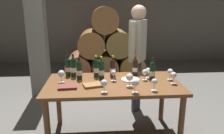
# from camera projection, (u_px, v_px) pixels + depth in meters

# --- Properties ---
(cellar_back_wall) EXTENTS (10.00, 0.24, 2.80)m
(cellar_back_wall) POSITION_uv_depth(u_px,v_px,m) (102.00, 16.00, 6.69)
(cellar_back_wall) COLOR slate
(cellar_back_wall) RESTS_ON ground_plane
(barrel_stack) EXTENTS (1.86, 0.90, 1.69)m
(barrel_stack) POSITION_uv_depth(u_px,v_px,m) (105.00, 50.00, 5.34)
(barrel_stack) COLOR brown
(barrel_stack) RESTS_ON ground_plane
(stone_pillar) EXTENTS (0.32, 0.32, 2.60)m
(stone_pillar) POSITION_uv_depth(u_px,v_px,m) (37.00, 28.00, 4.12)
(stone_pillar) COLOR slate
(stone_pillar) RESTS_ON ground_plane
(dining_table) EXTENTS (1.70, 0.90, 0.76)m
(dining_table) POSITION_uv_depth(u_px,v_px,m) (113.00, 89.00, 2.84)
(dining_table) COLOR brown
(dining_table) RESTS_ON ground_plane
(wine_bottle_0) EXTENTS (0.07, 0.07, 0.30)m
(wine_bottle_0) POSITION_uv_depth(u_px,v_px,m) (96.00, 68.00, 3.02)
(wine_bottle_0) COLOR black
(wine_bottle_0) RESTS_ON dining_table
(wine_bottle_1) EXTENTS (0.07, 0.07, 0.30)m
(wine_bottle_1) POSITION_uv_depth(u_px,v_px,m) (68.00, 67.00, 3.06)
(wine_bottle_1) COLOR black
(wine_bottle_1) RESTS_ON dining_table
(wine_bottle_2) EXTENTS (0.07, 0.07, 0.30)m
(wine_bottle_2) POSITION_uv_depth(u_px,v_px,m) (79.00, 70.00, 2.91)
(wine_bottle_2) COLOR black
(wine_bottle_2) RESTS_ON dining_table
(wine_bottle_3) EXTENTS (0.07, 0.07, 0.30)m
(wine_bottle_3) POSITION_uv_depth(u_px,v_px,m) (152.00, 71.00, 2.87)
(wine_bottle_3) COLOR black
(wine_bottle_3) RESTS_ON dining_table
(wine_bottle_4) EXTENTS (0.07, 0.07, 0.27)m
(wine_bottle_4) POSITION_uv_depth(u_px,v_px,m) (135.00, 67.00, 3.09)
(wine_bottle_4) COLOR black
(wine_bottle_4) RESTS_ON dining_table
(wine_bottle_5) EXTENTS (0.07, 0.07, 0.32)m
(wine_bottle_5) POSITION_uv_depth(u_px,v_px,m) (73.00, 67.00, 3.02)
(wine_bottle_5) COLOR black
(wine_bottle_5) RESTS_ON dining_table
(wine_bottle_6) EXTENTS (0.07, 0.07, 0.30)m
(wine_bottle_6) POSITION_uv_depth(u_px,v_px,m) (113.00, 68.00, 3.01)
(wine_bottle_6) COLOR black
(wine_bottle_6) RESTS_ON dining_table
(wine_bottle_7) EXTENTS (0.07, 0.07, 0.32)m
(wine_bottle_7) POSITION_uv_depth(u_px,v_px,m) (101.00, 70.00, 2.90)
(wine_bottle_7) COLOR black
(wine_bottle_7) RESTS_ON dining_table
(wine_glass_0) EXTENTS (0.08, 0.08, 0.15)m
(wine_glass_0) POSITION_uv_depth(u_px,v_px,m) (170.00, 72.00, 2.90)
(wine_glass_0) COLOR white
(wine_glass_0) RESTS_ON dining_table
(wine_glass_1) EXTENTS (0.07, 0.07, 0.14)m
(wine_glass_1) POSITION_uv_depth(u_px,v_px,m) (154.00, 82.00, 2.53)
(wine_glass_1) COLOR white
(wine_glass_1) RESTS_ON dining_table
(wine_glass_2) EXTENTS (0.08, 0.08, 0.15)m
(wine_glass_2) POSITION_uv_depth(u_px,v_px,m) (104.00, 83.00, 2.47)
(wine_glass_2) COLOR white
(wine_glass_2) RESTS_ON dining_table
(wine_glass_3) EXTENTS (0.07, 0.07, 0.14)m
(wine_glass_3) POSITION_uv_depth(u_px,v_px,m) (148.00, 71.00, 2.97)
(wine_glass_3) COLOR white
(wine_glass_3) RESTS_ON dining_table
(wine_glass_4) EXTENTS (0.07, 0.07, 0.14)m
(wine_glass_4) POSITION_uv_depth(u_px,v_px,m) (145.00, 73.00, 2.89)
(wine_glass_4) COLOR white
(wine_glass_4) RESTS_ON dining_table
(wine_glass_5) EXTENTS (0.07, 0.07, 0.14)m
(wine_glass_5) POSITION_uv_depth(u_px,v_px,m) (114.00, 73.00, 2.86)
(wine_glass_5) COLOR white
(wine_glass_5) RESTS_ON dining_table
(wine_glass_6) EXTENTS (0.09, 0.09, 0.16)m
(wine_glass_6) POSITION_uv_depth(u_px,v_px,m) (130.00, 77.00, 2.66)
(wine_glass_6) COLOR white
(wine_glass_6) RESTS_ON dining_table
(wine_glass_7) EXTENTS (0.09, 0.09, 0.16)m
(wine_glass_7) POSITION_uv_depth(u_px,v_px,m) (61.00, 74.00, 2.79)
(wine_glass_7) COLOR white
(wine_glass_7) RESTS_ON dining_table
(wine_glass_8) EXTENTS (0.09, 0.09, 0.16)m
(wine_glass_8) POSITION_uv_depth(u_px,v_px,m) (135.00, 83.00, 2.47)
(wine_glass_8) COLOR white
(wine_glass_8) RESTS_ON dining_table
(wine_glass_9) EXTENTS (0.08, 0.08, 0.15)m
(wine_glass_9) POSITION_uv_depth(u_px,v_px,m) (174.00, 75.00, 2.75)
(wine_glass_9) COLOR white
(wine_glass_9) RESTS_ON dining_table
(tasting_notebook) EXTENTS (0.23, 0.18, 0.03)m
(tasting_notebook) POSITION_uv_depth(u_px,v_px,m) (68.00, 87.00, 2.63)
(tasting_notebook) COLOR brown
(tasting_notebook) RESTS_ON dining_table
(leather_ledger) EXTENTS (0.26, 0.21, 0.03)m
(leather_ledger) POSITION_uv_depth(u_px,v_px,m) (93.00, 85.00, 2.69)
(leather_ledger) COLOR #936038
(leather_ledger) RESTS_ON dining_table
(serving_plate) EXTENTS (0.24, 0.24, 0.01)m
(serving_plate) POSITION_uv_depth(u_px,v_px,m) (130.00, 79.00, 2.92)
(serving_plate) COLOR white
(serving_plate) RESTS_ON dining_table
(sommelier_presenting) EXTENTS (0.32, 0.44, 1.72)m
(sommelier_presenting) POSITION_uv_depth(u_px,v_px,m) (138.00, 49.00, 3.50)
(sommelier_presenting) COLOR #383842
(sommelier_presenting) RESTS_ON ground_plane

